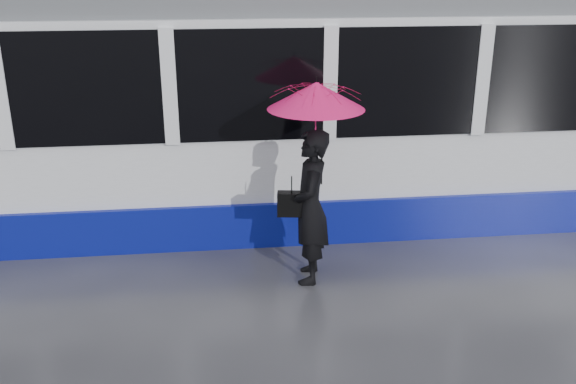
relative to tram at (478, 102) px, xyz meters
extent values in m
plane|color=#29292E|center=(-3.56, -2.50, -1.64)|extent=(90.00, 90.00, 0.00)
cube|color=#3F3D38|center=(-3.56, -0.72, -1.63)|extent=(34.00, 0.07, 0.02)
cube|color=#3F3D38|center=(-3.56, 0.72, -1.63)|extent=(34.00, 0.07, 0.02)
cube|color=white|center=(0.00, 0.00, -0.11)|extent=(24.00, 2.40, 2.95)
cube|color=navy|center=(0.00, 0.00, -1.33)|extent=(24.00, 2.56, 0.62)
cube|color=black|center=(0.00, 0.00, 0.56)|extent=(23.00, 2.48, 1.40)
imported|color=black|center=(-2.89, -2.21, -0.70)|extent=(0.55, 0.74, 1.87)
imported|color=#FF157B|center=(-2.84, -2.21, 0.33)|extent=(1.17, 1.18, 0.94)
cone|color=#FF157B|center=(-2.84, -2.21, 0.63)|extent=(1.25, 1.25, 0.30)
cylinder|color=black|center=(-2.84, -2.21, 0.80)|extent=(0.01, 0.01, 0.07)
cylinder|color=black|center=(-2.75, -2.19, -0.02)|extent=(0.02, 0.02, 0.82)
cube|color=black|center=(-3.11, -2.19, -0.66)|extent=(0.35, 0.19, 0.29)
cylinder|color=black|center=(-3.11, -2.19, -0.42)|extent=(0.01, 0.01, 0.18)
camera|label=1|loc=(-3.97, -9.16, 2.08)|focal=40.00mm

